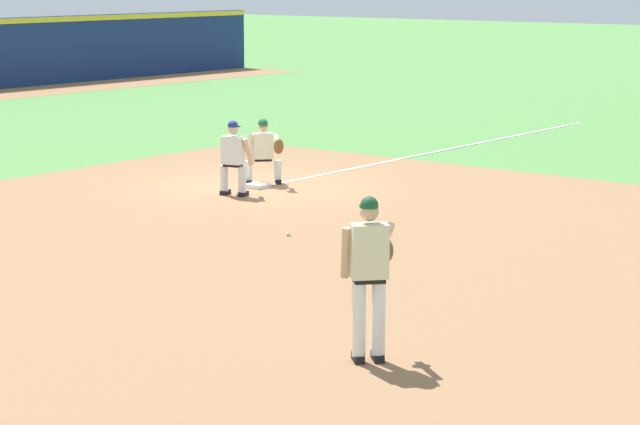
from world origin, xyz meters
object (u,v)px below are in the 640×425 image
Objects in this scene: pitcher at (370,268)px; first_baseman at (264,149)px; baserunner at (233,155)px; first_base_bag at (258,186)px; baseball at (288,234)px.

pitcher reaches higher than first_baseman.
first_baseman is at bearing 15.75° from baserunner.
pitcher is at bearing -132.69° from first_base_bag.
baseball is at bearing -124.72° from baserunner.
first_base_bag is 0.26× the size of baserunner.
pitcher is 1.39× the size of first_baseman.
baseball is at bearing -132.72° from first_base_bag.
baseball is 5.15m from first_baseman.
pitcher reaches higher than baseball.
baseball is 6.85m from pitcher.
pitcher is at bearing -133.61° from first_baseman.
baseball is 0.05× the size of baserunner.
baserunner reaches higher than baseball.
first_base_bag is at bearing -157.16° from first_baseman.
baseball is at bearing -134.85° from first_baseman.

